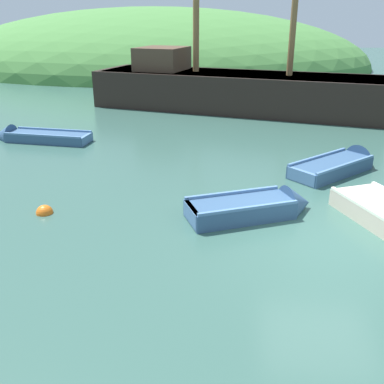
{
  "coord_description": "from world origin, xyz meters",
  "views": [
    {
      "loc": [
        -1.98,
        -8.18,
        4.33
      ],
      "look_at": [
        -3.02,
        1.9,
        0.23
      ],
      "focal_mm": 40.96,
      "sensor_mm": 36.0,
      "label": 1
    }
  ],
  "objects_px": {
    "sailing_ship": "(233,96)",
    "buoy_orange": "(45,213)",
    "rowboat_center": "(35,138)",
    "rowboat_outer_left": "(257,209)",
    "rowboat_outer_right": "(341,166)"
  },
  "relations": [
    {
      "from": "rowboat_outer_left",
      "to": "rowboat_center",
      "type": "height_order",
      "value": "rowboat_outer_left"
    },
    {
      "from": "sailing_ship",
      "to": "buoy_orange",
      "type": "height_order",
      "value": "sailing_ship"
    },
    {
      "from": "buoy_orange",
      "to": "rowboat_center",
      "type": "bearing_deg",
      "value": 116.17
    },
    {
      "from": "sailing_ship",
      "to": "buoy_orange",
      "type": "bearing_deg",
      "value": -93.95
    },
    {
      "from": "sailing_ship",
      "to": "buoy_orange",
      "type": "distance_m",
      "value": 13.42
    },
    {
      "from": "buoy_orange",
      "to": "rowboat_outer_left",
      "type": "bearing_deg",
      "value": 4.86
    },
    {
      "from": "rowboat_outer_left",
      "to": "rowboat_outer_right",
      "type": "relative_size",
      "value": 1.0
    },
    {
      "from": "rowboat_outer_right",
      "to": "rowboat_outer_left",
      "type": "bearing_deg",
      "value": -170.87
    },
    {
      "from": "sailing_ship",
      "to": "rowboat_outer_left",
      "type": "distance_m",
      "value": 12.35
    },
    {
      "from": "rowboat_outer_right",
      "to": "rowboat_center",
      "type": "distance_m",
      "value": 10.85
    },
    {
      "from": "rowboat_outer_right",
      "to": "rowboat_center",
      "type": "relative_size",
      "value": 0.82
    },
    {
      "from": "sailing_ship",
      "to": "rowboat_center",
      "type": "relative_size",
      "value": 4.24
    },
    {
      "from": "sailing_ship",
      "to": "buoy_orange",
      "type": "relative_size",
      "value": 41.17
    },
    {
      "from": "sailing_ship",
      "to": "rowboat_outer_left",
      "type": "height_order",
      "value": "sailing_ship"
    },
    {
      "from": "rowboat_outer_left",
      "to": "rowboat_outer_right",
      "type": "height_order",
      "value": "rowboat_outer_left"
    }
  ]
}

